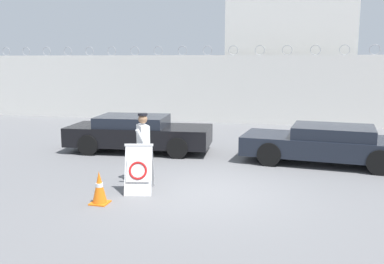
% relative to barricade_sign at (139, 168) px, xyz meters
% --- Properties ---
extents(ground_plane, '(90.00, 90.00, 0.00)m').
position_rel_barricade_sign_xyz_m(ground_plane, '(1.59, 0.37, -0.57)').
color(ground_plane, slate).
extents(perimeter_wall, '(36.00, 0.30, 3.72)m').
position_rel_barricade_sign_xyz_m(perimeter_wall, '(1.59, 11.52, 1.08)').
color(perimeter_wall, silver).
rests_on(perimeter_wall, ground_plane).
extents(building_block, '(6.35, 6.14, 7.09)m').
position_rel_barricade_sign_xyz_m(building_block, '(2.88, 15.80, 2.98)').
color(building_block, silver).
rests_on(building_block, ground_plane).
extents(barricade_sign, '(0.80, 0.96, 1.14)m').
position_rel_barricade_sign_xyz_m(barricade_sign, '(0.00, 0.00, 0.00)').
color(barricade_sign, white).
rests_on(barricade_sign, ground_plane).
extents(security_guard, '(0.46, 0.67, 1.76)m').
position_rel_barricade_sign_xyz_m(security_guard, '(-0.17, 0.71, 0.42)').
color(security_guard, black).
rests_on(security_guard, ground_plane).
extents(traffic_cone_near, '(0.37, 0.37, 0.72)m').
position_rel_barricade_sign_xyz_m(traffic_cone_near, '(-0.53, -0.99, -0.21)').
color(traffic_cone_near, orange).
rests_on(traffic_cone_near, ground_plane).
extents(parked_car_front_coupe, '(4.89, 2.28, 1.20)m').
position_rel_barricade_sign_xyz_m(parked_car_front_coupe, '(-1.69, 4.23, 0.06)').
color(parked_car_front_coupe, black).
rests_on(parked_car_front_coupe, ground_plane).
extents(parked_car_rear_sedan, '(4.91, 2.28, 1.14)m').
position_rel_barricade_sign_xyz_m(parked_car_rear_sedan, '(4.34, 4.00, 0.03)').
color(parked_car_rear_sedan, black).
rests_on(parked_car_rear_sedan, ground_plane).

